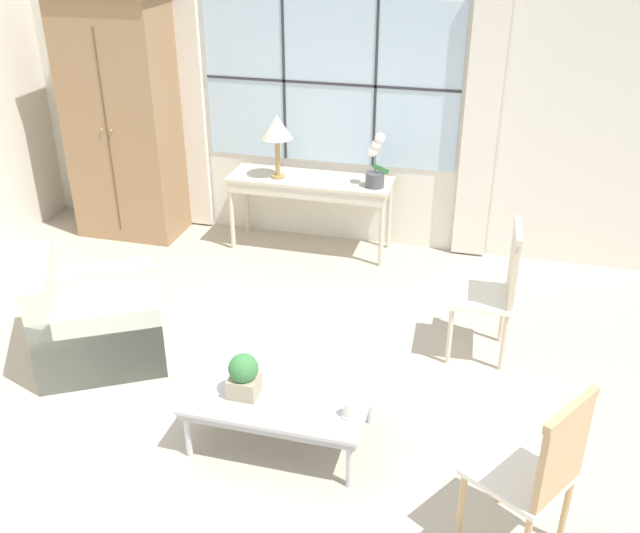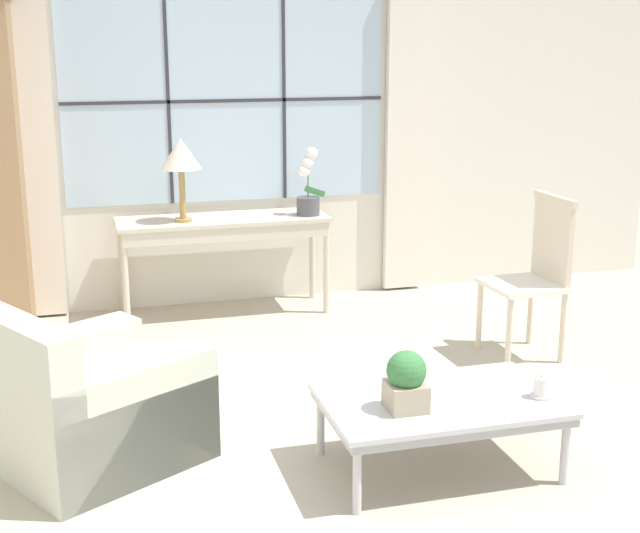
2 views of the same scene
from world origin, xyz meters
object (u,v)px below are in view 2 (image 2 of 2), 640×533
Objects in this scene: potted_plant_small at (406,380)px; side_chair_wooden at (537,267)px; coffee_table at (440,405)px; console_table at (223,229)px; table_lamp at (181,156)px; potted_orchid at (308,189)px; armchair_upholstered at (89,408)px; pillar_candle at (541,388)px.

side_chair_wooden is at bearing 44.48° from potted_plant_small.
potted_plant_small is (-0.20, -0.08, 0.18)m from coffee_table.
console_table is 2.79m from coffee_table.
console_table is 2.59× the size of table_lamp.
potted_orchid reaches higher than console_table.
armchair_upholstered is at bearing -115.06° from console_table.
potted_orchid is at bearing 88.78° from coffee_table.
table_lamp is at bearing 146.80° from side_chair_wooden.
table_lamp reaches higher than coffee_table.
console_table is at bearing 109.85° from pillar_candle.
potted_orchid is 2.77m from potted_plant_small.
potted_plant_small is 0.67m from pillar_candle.
potted_plant_small is at bearing -158.14° from coffee_table.
coffee_table is at bearing 21.86° from potted_plant_small.
side_chair_wooden reaches higher than potted_plant_small.
armchair_upholstered is at bearing -127.83° from potted_orchid.
armchair_upholstered reaches higher than console_table.
console_table is 2.44m from armchair_upholstered.
coffee_table is (0.57, -2.72, -0.32)m from console_table.
console_table is 0.62m from table_lamp.
table_lamp is at bearing 71.05° from armchair_upholstered.
console_table is 1.48× the size of side_chair_wooden.
potted_plant_small is at bearing -135.52° from side_chair_wooden.
pillar_candle is at bearing -3.37° from potted_plant_small.
table_lamp is 1.19× the size of potted_orchid.
table_lamp is 0.96m from potted_orchid.
potted_orchid is 0.45× the size of coffee_table.
pillar_candle is (0.40, -2.77, -0.51)m from potted_orchid.
pillar_candle is (1.32, -2.77, -0.78)m from table_lamp.
table_lamp is at bearing 115.43° from pillar_candle.
console_table reaches higher than potted_plant_small.
coffee_table is (-1.20, -1.30, -0.26)m from side_chair_wooden.
side_chair_wooden is (1.15, -1.35, -0.33)m from potted_orchid.
coffee_table is (-0.06, -2.65, -0.59)m from potted_orchid.
potted_orchid is 2.71m from coffee_table.
table_lamp is 3.17m from pillar_candle.
potted_orchid is 2.84m from pillar_candle.
potted_orchid is 2.76m from armchair_upholstered.
side_chair_wooden reaches higher than pillar_candle.
armchair_upholstered is 10.45× the size of pillar_candle.
side_chair_wooden is (2.79, 0.77, 0.31)m from armchair_upholstered.
pillar_candle is (0.66, -0.04, -0.09)m from potted_plant_small.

